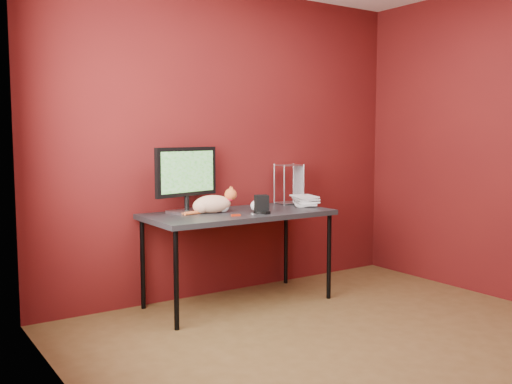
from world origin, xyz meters
TOP-DOWN VIEW (x-y plane):
  - room at (0.00, 0.00)m, footprint 3.52×3.52m
  - desk at (-0.15, 1.37)m, footprint 1.50×0.70m
  - monitor at (-0.52, 1.56)m, footprint 0.59×0.25m
  - cat at (-0.35, 1.44)m, footprint 0.45×0.23m
  - skull_mug at (-0.02, 1.31)m, footprint 0.09×0.10m
  - speaker at (-0.03, 1.21)m, footprint 0.13×0.12m
  - book_stack at (0.48, 1.45)m, footprint 0.29×0.31m
  - wire_rack at (0.52, 1.59)m, footprint 0.22×0.18m
  - pocket_knife at (-0.30, 1.18)m, footprint 0.08×0.03m
  - black_gadget at (-0.04, 1.13)m, footprint 0.05×0.03m
  - washer at (-0.13, 1.18)m, footprint 0.05×0.05m

SIDE VIEW (x-z plane):
  - desk at x=-0.15m, z-range 0.32..1.07m
  - washer at x=-0.13m, z-range 0.75..0.75m
  - pocket_knife at x=-0.30m, z-range 0.75..0.76m
  - black_gadget at x=-0.04m, z-range 0.75..0.77m
  - skull_mug at x=-0.02m, z-range 0.75..0.84m
  - speaker at x=-0.03m, z-range 0.75..0.89m
  - cat at x=-0.35m, z-range 0.72..0.93m
  - wire_rack at x=0.52m, z-range 0.75..1.11m
  - monitor at x=-0.52m, z-range 0.78..1.30m
  - book_stack at x=0.48m, z-range 0.75..1.75m
  - room at x=0.00m, z-range 0.14..2.75m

